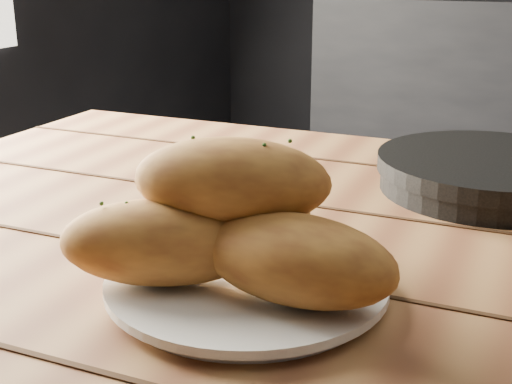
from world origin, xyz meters
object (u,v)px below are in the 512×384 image
table (407,342)px  bread_rolls (238,224)px  plate (247,285)px  skillet (493,173)px

table → bread_rolls: size_ratio=4.84×
table → plate: size_ratio=5.79×
table → plate: (-0.12, -0.14, 0.11)m
table → skillet: 0.28m
bread_rolls → table: bearing=50.2°
plate → skillet: skillet is taller
table → bread_rolls: bread_rolls is taller
plate → bread_rolls: bread_rolls is taller
plate → skillet: size_ratio=0.59×
plate → bread_rolls: size_ratio=0.83×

